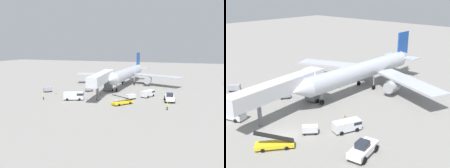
{
  "view_description": "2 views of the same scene",
  "coord_description": "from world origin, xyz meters",
  "views": [
    {
      "loc": [
        19.13,
        -63.11,
        15.04
      ],
      "look_at": [
        -7.57,
        16.36,
        1.81
      ],
      "focal_mm": 40.36,
      "sensor_mm": 36.0,
      "label": 1
    },
    {
      "loc": [
        34.51,
        -25.15,
        22.75
      ],
      "look_at": [
        -3.15,
        15.96,
        4.13
      ],
      "focal_mm": 46.65,
      "sensor_mm": 36.0,
      "label": 2
    }
  ],
  "objects": [
    {
      "name": "belt_loader_truck",
      "position": [
        1.88,
        -3.46,
        0.74
      ],
      "size": [
        4.95,
        5.73,
        2.88
      ],
      "color": "yellow",
      "rests_on": "ground"
    },
    {
      "name": "baggage_cart_rear_left",
      "position": [
        2.42,
        3.11,
        0.79
      ],
      "size": [
        2.66,
        2.77,
        1.41
      ],
      "color": "#38383D",
      "rests_on": "ground"
    },
    {
      "name": "service_van_near_center",
      "position": [
        -12.02,
        -2.66,
        1.26
      ],
      "size": [
        5.67,
        3.57,
        2.21
      ],
      "color": "silver",
      "rests_on": "ground"
    },
    {
      "name": "service_van_rear_right",
      "position": [
        6.3,
        7.98,
        1.08
      ],
      "size": [
        3.48,
        5.06,
        1.86
      ],
      "color": "white",
      "rests_on": "ground"
    },
    {
      "name": "airplane_at_gate",
      "position": [
        -4.87,
        27.24,
        4.37
      ],
      "size": [
        41.03,
        42.33,
        11.53
      ],
      "color": "#B7BCC6",
      "rests_on": "ground"
    },
    {
      "name": "baggage_cart_mid_left",
      "position": [
        -13.38,
        10.26,
        0.74
      ],
      "size": [
        2.35,
        2.6,
        1.31
      ],
      "color": "#38383D",
      "rests_on": "ground"
    },
    {
      "name": "ground_plane",
      "position": [
        0.0,
        0.0,
        0.0
      ],
      "size": [
        300.0,
        300.0,
        0.0
      ],
      "primitive_type": "plane",
      "color": "gray"
    },
    {
      "name": "safety_cone_alpha",
      "position": [
        2.41,
        11.79,
        0.25
      ],
      "size": [
        0.32,
        0.32,
        0.5
      ],
      "color": "black",
      "rests_on": "ground"
    },
    {
      "name": "baggage_cart_near_left",
      "position": [
        -25.49,
        5.23,
        0.86
      ],
      "size": [
        2.78,
        2.83,
        1.56
      ],
      "color": "#38383D",
      "rests_on": "ground"
    },
    {
      "name": "safety_cone_bravo",
      "position": [
        -21.29,
        3.25,
        0.32
      ],
      "size": [
        0.43,
        0.43,
        0.66
      ],
      "color": "black",
      "rests_on": "ground"
    },
    {
      "name": "pushback_tug",
      "position": [
        12.81,
        3.77,
        1.09
      ],
      "size": [
        3.36,
        5.96,
        2.35
      ],
      "color": "white",
      "rests_on": "ground"
    },
    {
      "name": "jet_bridge",
      "position": [
        -6.76,
        5.38,
        5.25
      ],
      "size": [
        5.9,
        21.94,
        6.98
      ],
      "color": "silver",
      "rests_on": "ground"
    }
  ]
}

